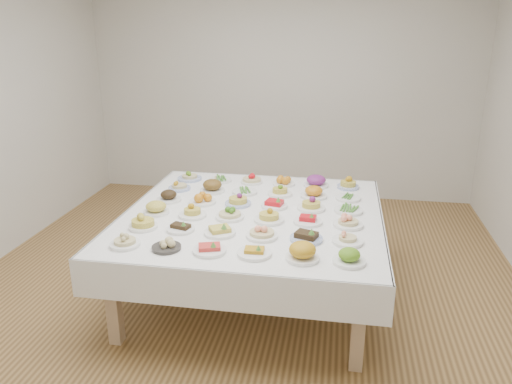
% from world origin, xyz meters
% --- Properties ---
extents(room_envelope, '(5.02, 5.02, 2.81)m').
position_xyz_m(room_envelope, '(0.00, 0.00, 1.83)').
color(room_envelope, olive).
rests_on(room_envelope, ground).
extents(display_table, '(2.11, 2.11, 0.75)m').
position_xyz_m(display_table, '(0.11, -0.20, 0.68)').
color(display_table, white).
rests_on(display_table, ground).
extents(dish_0, '(0.21, 0.21, 0.12)m').
position_xyz_m(dish_0, '(-0.66, -0.98, 0.80)').
color(dish_0, white).
rests_on(dish_0, display_table).
extents(dish_1, '(0.20, 0.20, 0.08)m').
position_xyz_m(dish_1, '(-0.35, -0.99, 0.78)').
color(dish_1, '#2F2D2A').
rests_on(dish_1, display_table).
extents(dish_2, '(0.23, 0.23, 0.10)m').
position_xyz_m(dish_2, '(-0.05, -0.98, 0.79)').
color(dish_2, white).
rests_on(dish_2, display_table).
extents(dish_3, '(0.23, 0.23, 0.09)m').
position_xyz_m(dish_3, '(0.26, -0.97, 0.79)').
color(dish_3, white).
rests_on(dish_3, display_table).
extents(dish_4, '(0.22, 0.22, 0.13)m').
position_xyz_m(dish_4, '(0.59, -0.98, 0.81)').
color(dish_4, white).
rests_on(dish_4, display_table).
extents(dish_5, '(0.21, 0.21, 0.12)m').
position_xyz_m(dish_5, '(0.89, -0.98, 0.80)').
color(dish_5, white).
rests_on(dish_5, display_table).
extents(dish_6, '(0.22, 0.22, 0.13)m').
position_xyz_m(dish_6, '(-0.66, -0.66, 0.81)').
color(dish_6, white).
rests_on(dish_6, display_table).
extents(dish_7, '(0.21, 0.21, 0.08)m').
position_xyz_m(dish_7, '(-0.36, -0.66, 0.78)').
color(dish_7, white).
rests_on(dish_7, display_table).
extents(dish_8, '(0.23, 0.23, 0.11)m').
position_xyz_m(dish_8, '(-0.05, -0.67, 0.80)').
color(dish_8, white).
rests_on(dish_8, display_table).
extents(dish_9, '(0.24, 0.24, 0.14)m').
position_xyz_m(dish_9, '(0.27, -0.67, 0.82)').
color(dish_9, white).
rests_on(dish_9, display_table).
extents(dish_10, '(0.24, 0.24, 0.11)m').
position_xyz_m(dish_10, '(0.59, -0.67, 0.80)').
color(dish_10, '#4C66B2').
rests_on(dish_10, display_table).
extents(dish_11, '(0.22, 0.22, 0.10)m').
position_xyz_m(dish_11, '(0.88, -0.66, 0.79)').
color(dish_11, white).
rests_on(dish_11, display_table).
extents(dish_12, '(0.21, 0.21, 0.12)m').
position_xyz_m(dish_12, '(-0.67, -0.35, 0.81)').
color(dish_12, white).
rests_on(dish_12, display_table).
extents(dish_13, '(0.22, 0.22, 0.12)m').
position_xyz_m(dish_13, '(-0.35, -0.36, 0.80)').
color(dish_13, white).
rests_on(dish_13, display_table).
extents(dish_14, '(0.23, 0.23, 0.13)m').
position_xyz_m(dish_14, '(-0.05, -0.35, 0.81)').
color(dish_14, white).
rests_on(dish_14, display_table).
extents(dish_15, '(0.24, 0.24, 0.13)m').
position_xyz_m(dish_15, '(0.27, -0.36, 0.81)').
color(dish_15, white).
rests_on(dish_15, display_table).
extents(dish_16, '(0.22, 0.22, 0.09)m').
position_xyz_m(dish_16, '(0.58, -0.34, 0.78)').
color(dish_16, white).
rests_on(dish_16, display_table).
extents(dish_17, '(0.23, 0.23, 0.13)m').
position_xyz_m(dish_17, '(0.89, -0.35, 0.81)').
color(dish_17, white).
rests_on(dish_17, display_table).
extents(dish_18, '(0.21, 0.21, 0.12)m').
position_xyz_m(dish_18, '(-0.67, -0.04, 0.80)').
color(dish_18, white).
rests_on(dish_18, display_table).
extents(dish_19, '(0.23, 0.23, 0.11)m').
position_xyz_m(dish_19, '(-0.36, -0.04, 0.80)').
color(dish_19, white).
rests_on(dish_19, display_table).
extents(dish_20, '(0.22, 0.22, 0.12)m').
position_xyz_m(dish_20, '(-0.05, -0.04, 0.80)').
color(dish_20, '#4C66B2').
rests_on(dish_20, display_table).
extents(dish_21, '(0.22, 0.22, 0.10)m').
position_xyz_m(dish_21, '(0.27, -0.04, 0.79)').
color(dish_21, white).
rests_on(dish_21, display_table).
extents(dish_22, '(0.23, 0.23, 0.14)m').
position_xyz_m(dish_22, '(0.58, -0.04, 0.81)').
color(dish_22, white).
rests_on(dish_22, display_table).
extents(dish_23, '(0.23, 0.23, 0.05)m').
position_xyz_m(dish_23, '(0.89, -0.04, 0.77)').
color(dish_23, white).
rests_on(dish_23, display_table).
extents(dish_24, '(0.20, 0.20, 0.10)m').
position_xyz_m(dish_24, '(-0.67, 0.28, 0.80)').
color(dish_24, '#4C66B2').
rests_on(dish_24, display_table).
extents(dish_25, '(0.23, 0.23, 0.14)m').
position_xyz_m(dish_25, '(-0.35, 0.26, 0.82)').
color(dish_25, white).
rests_on(dish_25, display_table).
extents(dish_26, '(0.22, 0.22, 0.05)m').
position_xyz_m(dish_26, '(-0.05, 0.28, 0.77)').
color(dish_26, white).
rests_on(dish_26, display_table).
extents(dish_27, '(0.22, 0.22, 0.11)m').
position_xyz_m(dish_27, '(0.28, 0.28, 0.80)').
color(dish_27, white).
rests_on(dish_27, display_table).
extents(dish_28, '(0.24, 0.24, 0.13)m').
position_xyz_m(dish_28, '(0.58, 0.27, 0.81)').
color(dish_28, white).
rests_on(dish_28, display_table).
extents(dish_29, '(0.22, 0.22, 0.05)m').
position_xyz_m(dish_29, '(0.89, 0.27, 0.77)').
color(dish_29, white).
rests_on(dish_29, display_table).
extents(dish_30, '(0.24, 0.24, 0.12)m').
position_xyz_m(dish_30, '(-0.67, 0.59, 0.80)').
color(dish_30, '#4C66B2').
rests_on(dish_30, display_table).
extents(dish_31, '(0.23, 0.23, 0.05)m').
position_xyz_m(dish_31, '(-0.36, 0.59, 0.77)').
color(dish_31, white).
rests_on(dish_31, display_table).
extents(dish_32, '(0.22, 0.22, 0.12)m').
position_xyz_m(dish_32, '(-0.04, 0.59, 0.81)').
color(dish_32, white).
rests_on(dish_32, display_table).
extents(dish_33, '(0.21, 0.21, 0.10)m').
position_xyz_m(dish_33, '(0.28, 0.58, 0.79)').
color(dish_33, white).
rests_on(dish_33, display_table).
extents(dish_34, '(0.26, 0.26, 0.15)m').
position_xyz_m(dish_34, '(0.59, 0.59, 0.82)').
color(dish_34, white).
rests_on(dish_34, display_table).
extents(dish_35, '(0.21, 0.21, 0.12)m').
position_xyz_m(dish_35, '(0.89, 0.59, 0.81)').
color(dish_35, '#4C66B2').
rests_on(dish_35, display_table).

